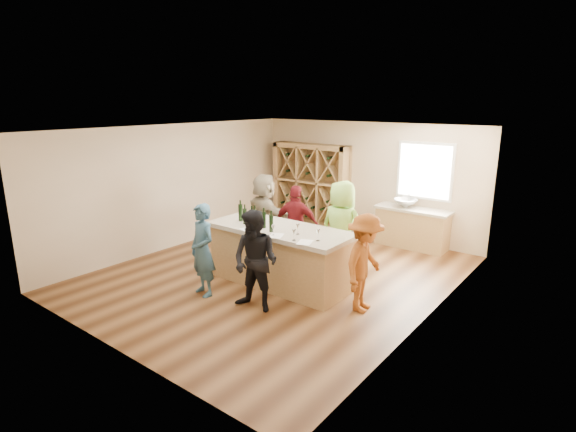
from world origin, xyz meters
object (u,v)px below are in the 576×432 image
Objects in this scene: wine_rack at (311,186)px; person_near_right at (256,261)px; wine_bottle_d at (252,218)px; person_far_mid at (296,225)px; wine_bottle_b at (245,216)px; person_near_left at (203,250)px; person_far_left at (265,214)px; tasting_counter_base at (280,258)px; wine_bottle_a at (241,213)px; person_far_right at (341,228)px; wine_bottle_c at (255,217)px; sink at (405,203)px; person_server at (365,263)px; wine_bottle_e at (264,220)px; wine_bottle_f at (271,223)px.

person_near_right is (2.18, -4.67, -0.27)m from wine_rack.
person_far_mid is at bearing 87.68° from wine_bottle_d.
person_near_left reaches higher than wine_bottle_b.
wine_rack reaches higher than person_far_left.
wine_bottle_a is at bearing -173.04° from tasting_counter_base.
wine_bottle_b is 0.16× the size of person_far_right.
tasting_counter_base is at bearing 159.96° from person_far_left.
person_far_left is at bearing 116.98° from person_near_left.
wine_bottle_a is 1.30m from person_far_mid.
person_far_mid is at bearing 83.54° from wine_bottle_c.
sink is (2.70, -0.07, -0.09)m from wine_rack.
wine_bottle_d is (1.38, -3.86, 0.13)m from wine_rack.
tasting_counter_base is 0.89m from wine_bottle_c.
person_far_left is (-0.81, 1.22, -0.32)m from wine_bottle_c.
person_near_left is at bearing 109.03° from person_server.
person_server is at bearing -76.29° from sink.
wine_bottle_a is 0.35m from wine_bottle_c.
person_far_left is at bearing 63.50° from person_server.
wine_bottle_e is at bearing -106.31° from sink.
sink is 1.76× the size of wine_bottle_d.
person_near_right is at bearing 92.08° from person_far_mid.
wine_bottle_b is at bearing -178.27° from wine_bottle_e.
wine_rack is 1.37× the size of person_server.
wine_bottle_d is 0.19× the size of person_near_right.
wine_bottle_b is at bearing 45.65° from person_far_right.
wine_rack is at bearing 109.65° from wine_bottle_d.
wine_bottle_e is 0.16× the size of person_far_left.
wine_bottle_a is at bearing -178.10° from wine_bottle_c.
person_near_left reaches higher than wine_bottle_f.
wine_bottle_e is 0.18× the size of person_server.
wine_bottle_c is 1.50m from person_far_left.
wine_bottle_b is (-1.54, -3.74, 0.21)m from sink.
person_server reaches higher than wine_bottle_f.
person_far_left is (-0.88, 1.39, -0.34)m from wine_bottle_d.
wine_bottle_c is 1.20m from person_far_mid.
person_near_left is 1.01× the size of person_server.
person_near_left is 0.99× the size of person_far_mid.
person_far_left reaches higher than wine_bottle_d.
wine_bottle_b is at bearing 167.16° from wine_bottle_d.
wine_bottle_f is (0.26, -0.11, 0.00)m from wine_bottle_e.
wine_bottle_f is at bearing 67.69° from person_far_right.
wine_bottle_b is at bearing -142.26° from wine_bottle_c.
wine_bottle_f is at bearing 104.52° from person_near_right.
person_far_left is at bearing -132.61° from sink.
tasting_counter_base is (-0.88, -3.53, -0.51)m from sink.
wine_rack is 2.53m from person_far_left.
wine_bottle_f is at bearing -102.26° from sink.
wine_rack is at bearing 115.60° from person_near_left.
wine_bottle_a is at bearing 168.04° from wine_bottle_f.
wine_rack is 3.98m from wine_bottle_b.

